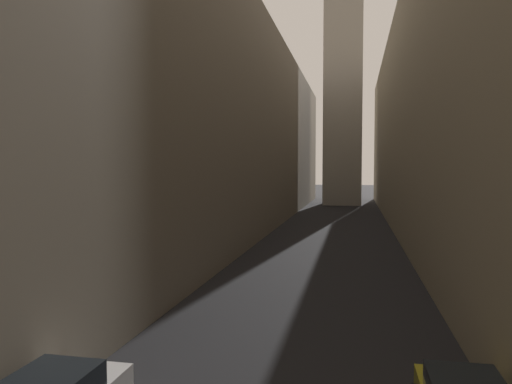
# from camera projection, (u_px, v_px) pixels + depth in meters

# --- Properties ---
(ground_plane) EXTENTS (264.00, 264.00, 0.00)m
(ground_plane) POSITION_uv_depth(u_px,v_px,m) (328.00, 243.00, 38.01)
(ground_plane) COLOR black
(building_block_left) EXTENTS (14.79, 108.00, 19.45)m
(building_block_left) POSITION_uv_depth(u_px,v_px,m) (181.00, 124.00, 42.06)
(building_block_left) COLOR #756B5B
(building_block_left) RESTS_ON ground
(building_block_right) EXTENTS (11.41, 108.00, 20.61)m
(building_block_right) POSITION_uv_depth(u_px,v_px,m) (478.00, 111.00, 37.20)
(building_block_right) COLOR gray
(building_block_right) RESTS_ON ground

